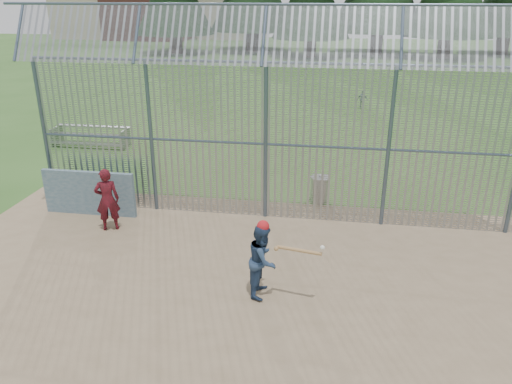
% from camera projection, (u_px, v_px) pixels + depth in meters
% --- Properties ---
extents(ground, '(120.00, 120.00, 0.00)m').
position_uv_depth(ground, '(240.00, 288.00, 10.02)').
color(ground, '#2D511E').
rests_on(ground, ground).
extents(dirt_infield, '(14.00, 10.00, 0.02)m').
position_uv_depth(dirt_infield, '(235.00, 302.00, 9.56)').
color(dirt_infield, '#756047').
rests_on(dirt_infield, ground).
extents(dugout_wall, '(2.50, 0.12, 1.20)m').
position_uv_depth(dugout_wall, '(89.00, 193.00, 13.13)').
color(dugout_wall, '#38566B').
rests_on(dugout_wall, dirt_infield).
extents(batter, '(0.61, 0.76, 1.47)m').
position_uv_depth(batter, '(263.00, 260.00, 9.58)').
color(batter, navy).
rests_on(batter, dirt_infield).
extents(onlooker, '(0.68, 0.58, 1.59)m').
position_uv_depth(onlooker, '(107.00, 200.00, 12.21)').
color(onlooker, maroon).
rests_on(onlooker, dirt_infield).
extents(bg_kid_seated, '(0.60, 0.43, 0.94)m').
position_uv_depth(bg_kid_seated, '(363.00, 100.00, 25.31)').
color(bg_kid_seated, slate).
rests_on(bg_kid_seated, ground).
extents(batting_gear, '(1.29, 0.39, 0.53)m').
position_uv_depth(batting_gear, '(273.00, 233.00, 9.28)').
color(batting_gear, red).
rests_on(batting_gear, ground).
extents(trash_can, '(0.56, 0.56, 0.82)m').
position_uv_depth(trash_can, '(320.00, 189.00, 14.05)').
color(trash_can, gray).
rests_on(trash_can, ground).
extents(bleacher, '(3.00, 0.95, 0.72)m').
position_uv_depth(bleacher, '(90.00, 136.00, 19.13)').
color(bleacher, slate).
rests_on(bleacher, ground).
extents(backstop_fence, '(20.09, 0.81, 5.30)m').
position_uv_depth(backstop_fence, '(339.00, 134.00, 12.02)').
color(backstop_fence, '#47566B').
rests_on(backstop_fence, ground).
extents(distant_buildings, '(26.50, 10.50, 8.00)m').
position_uv_depth(distant_buildings, '(146.00, 9.00, 63.88)').
color(distant_buildings, brown).
rests_on(distant_buildings, ground).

